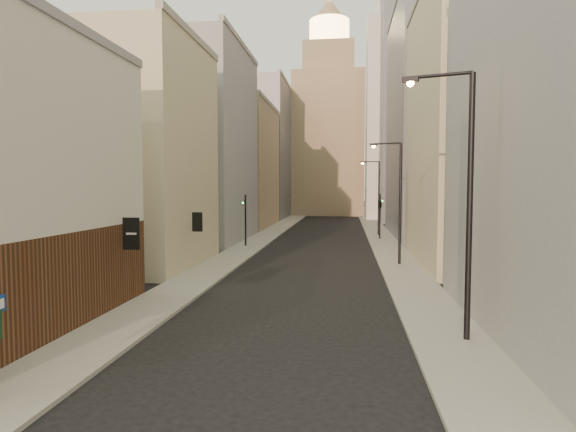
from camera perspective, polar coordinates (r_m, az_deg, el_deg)
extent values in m
cube|color=gray|center=(63.13, -1.44, -1.63)|extent=(3.00, 140.00, 0.15)
cube|color=gray|center=(62.59, 10.43, -1.74)|extent=(3.00, 140.00, 0.15)
cube|color=gray|center=(20.46, -27.39, 21.08)|extent=(0.60, 16.00, 0.40)
cube|color=#0A38A0|center=(17.44, -31.00, -8.90)|extent=(0.08, 0.40, 0.50)
cube|color=black|center=(23.51, -18.08, -2.00)|extent=(0.80, 0.08, 1.50)
cube|color=black|center=(32.82, -10.70, -0.70)|extent=(0.70, 0.08, 1.30)
cube|color=tan|center=(36.34, -16.95, 6.88)|extent=(8.00, 12.00, 16.00)
cube|color=gray|center=(51.49, -9.72, 8.20)|extent=(8.00, 16.00, 20.00)
cube|color=#8C775B|center=(68.82, -5.40, 5.81)|extent=(8.00, 18.00, 17.00)
cube|color=gray|center=(88.63, -2.64, 7.58)|extent=(8.00, 20.00, 24.00)
cube|color=tan|center=(38.60, 21.24, 9.57)|extent=(8.00, 16.00, 20.00)
cube|color=gray|center=(58.41, 16.37, 10.51)|extent=(8.00, 20.00, 26.00)
cube|color=gray|center=(88.68, 17.40, 15.92)|extent=(20.00, 22.00, 50.00)
cube|color=#8C775B|center=(99.60, 4.84, 8.29)|extent=(14.00, 14.00, 28.00)
cube|color=#8C775B|center=(102.41, 4.89, 17.81)|extent=(10.00, 10.00, 6.00)
cylinder|color=#FFCC72|center=(103.90, 4.91, 20.75)|extent=(8.00, 8.00, 5.00)
cone|color=#8C775B|center=(105.32, 4.92, 23.09)|extent=(7.00, 7.00, 5.00)
cube|color=silver|center=(86.25, 11.96, 10.96)|extent=(8.00, 8.00, 34.00)
cylinder|color=silver|center=(90.53, 12.13, 22.65)|extent=(6.00, 6.00, 3.00)
cylinder|color=black|center=(18.71, 20.72, 0.67)|extent=(0.22, 0.22, 9.88)
cylinder|color=black|center=(19.21, 17.67, 15.62)|extent=(2.14, 0.77, 0.13)
cube|color=black|center=(19.36, 14.31, 15.42)|extent=(0.65, 0.41, 0.20)
sphere|color=orange|center=(19.33, 14.31, 15.01)|extent=(0.26, 0.26, 0.26)
cylinder|color=black|center=(35.63, 13.15, 1.28)|extent=(0.20, 0.20, 8.88)
cylinder|color=black|center=(35.88, 11.68, 8.42)|extent=(1.94, 0.59, 0.12)
cube|color=black|center=(36.04, 10.11, 8.34)|extent=(0.58, 0.34, 0.18)
sphere|color=orange|center=(36.03, 10.11, 8.13)|extent=(0.24, 0.24, 0.24)
cylinder|color=black|center=(56.46, 10.71, 1.99)|extent=(0.19, 0.19, 8.61)
cylinder|color=black|center=(56.65, 9.79, 6.37)|extent=(1.90, 0.49, 0.11)
cube|color=black|center=(56.79, 8.83, 6.32)|extent=(0.56, 0.31, 0.17)
sphere|color=orange|center=(56.79, 8.83, 6.19)|extent=(0.23, 0.23, 0.23)
cylinder|color=black|center=(45.72, -5.05, -0.59)|extent=(0.16, 0.16, 5.00)
imported|color=black|center=(45.63, -5.06, 1.54)|extent=(0.51, 0.51, 1.19)
sphere|color=#19E533|center=(45.68, -5.37, 1.54)|extent=(0.16, 0.16, 0.16)
cylinder|color=black|center=(52.65, 10.83, -0.09)|extent=(0.16, 0.16, 5.00)
imported|color=black|center=(52.57, 10.85, 1.76)|extent=(0.85, 0.85, 1.52)
sphere|color=#19E533|center=(52.59, 11.12, 1.76)|extent=(0.16, 0.16, 0.16)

